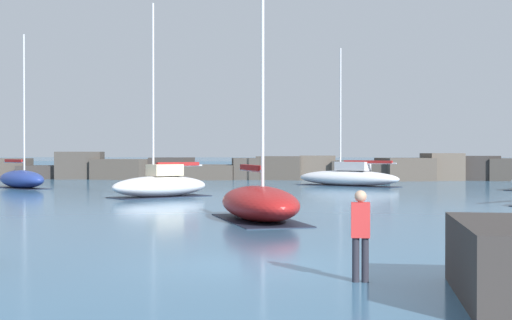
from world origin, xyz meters
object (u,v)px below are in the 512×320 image
object	(u,v)px
sailboat_moored_3	(21,178)
sailboat_moored_1	(348,177)
person_on_rocks	(360,230)
sailboat_moored_2	(161,184)
sailboat_moored_6	(259,203)

from	to	relation	value
sailboat_moored_3	sailboat_moored_1	bearing A→B (deg)	14.54
sailboat_moored_1	person_on_rocks	world-z (taller)	sailboat_moored_1
sailboat_moored_1	sailboat_moored_2	bearing A→B (deg)	-127.38
sailboat_moored_1	sailboat_moored_6	xyz separation A→B (m)	(-3.74, -26.90, -0.02)
sailboat_moored_6	sailboat_moored_3	bearing A→B (deg)	131.62
sailboat_moored_3	sailboat_moored_6	size ratio (longest dim) A/B	1.15
sailboat_moored_2	sailboat_moored_6	size ratio (longest dim) A/B	1.17
sailboat_moored_6	person_on_rocks	world-z (taller)	sailboat_moored_6
sailboat_moored_1	sailboat_moored_6	bearing A→B (deg)	-97.91
sailboat_moored_2	sailboat_moored_6	distance (m)	14.69
sailboat_moored_2	person_on_rocks	size ratio (longest dim) A/B	6.03
sailboat_moored_1	sailboat_moored_2	distance (m)	17.54
sailboat_moored_2	sailboat_moored_6	world-z (taller)	sailboat_moored_2
sailboat_moored_3	sailboat_moored_6	bearing A→B (deg)	-48.38
sailboat_moored_1	sailboat_moored_6	size ratio (longest dim) A/B	1.11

